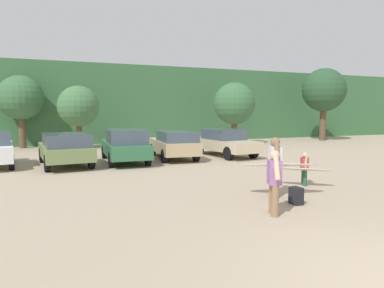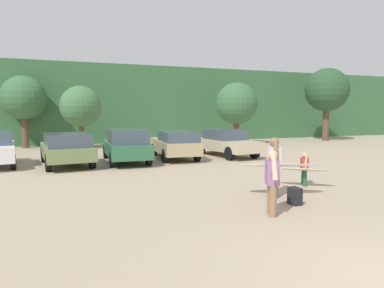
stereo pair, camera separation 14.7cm
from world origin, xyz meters
name	(u,v)px [view 2 (the right image)]	position (x,y,z in m)	size (l,w,h in m)	color
hillside_ridge	(110,105)	(0.00, 29.25, 2.99)	(108.00, 12.00, 5.99)	#38663D
tree_far_right	(24,98)	(-6.54, 22.24, 3.29)	(2.90, 2.90, 4.78)	brown
tree_center	(81,107)	(-3.06, 20.28, 2.73)	(2.64, 2.64, 4.07)	brown
tree_left	(237,104)	(7.71, 19.26, 2.98)	(3.04, 3.04, 4.53)	brown
tree_center_right	(327,90)	(16.33, 19.68, 4.16)	(3.55, 3.55, 5.98)	brown
parked_car_olive_green	(67,148)	(-4.14, 13.09, 0.80)	(2.34, 4.57, 1.47)	#6B7F4C
parked_car_forest_green	(126,145)	(-1.46, 13.23, 0.82)	(1.96, 4.79, 1.59)	#2D6642
parked_car_tan	(175,144)	(1.09, 13.46, 0.78)	(2.04, 4.36, 1.45)	tan
parked_car_champagne	(226,142)	(4.04, 13.61, 0.77)	(2.25, 4.59, 1.47)	beige
person_adult	(274,164)	(1.19, 4.95, 0.96)	(0.44, 0.71, 1.70)	#4C4C51
person_child	(304,167)	(3.00, 5.86, 0.62)	(0.29, 0.44, 1.09)	#26593F
person_companion	(272,179)	(0.15, 3.48, 0.86)	(0.41, 0.68, 1.53)	#8C6B4C
surfboard_white	(279,165)	(1.34, 4.93, 0.91)	(2.34, 1.38, 0.22)	white
surfboard_cream	(304,170)	(2.87, 5.73, 0.56)	(1.69, 1.47, 0.19)	beige
backpack_dropped	(295,196)	(1.25, 4.06, 0.22)	(0.24, 0.34, 0.45)	black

